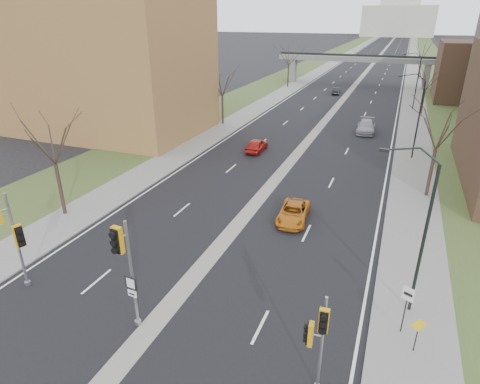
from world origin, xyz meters
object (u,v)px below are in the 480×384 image
Objects in this scene: signal_pole_right at (318,333)px; car_left_near at (257,145)px; signal_pole_median at (124,258)px; car_right_near at (293,213)px; speed_limit_sign at (407,302)px; car_left_far at (336,91)px; warning_sign at (418,330)px; signal_pole_left at (11,230)px; car_right_mid at (366,126)px.

signal_pole_right reaches higher than car_left_near.
car_right_near is (4.36, 13.96, -3.43)m from signal_pole_median.
speed_limit_sign is (12.20, 4.48, -2.15)m from signal_pole_median.
car_left_far is at bearing 93.45° from signal_pole_right.
signal_pole_median is 68.08m from car_left_far.
warning_sign is (3.84, 3.70, -1.72)m from signal_pole_right.
signal_pole_left reaches higher than car_left_far.
signal_pole_left is at bearing 80.91° from car_left_near.
signal_pole_median is at bearing 87.05° from car_left_far.
warning_sign is at bearing -84.26° from car_right_mid.
signal_pole_left is 20.26m from speed_limit_sign.
warning_sign is 0.41× the size of car_right_near.
car_right_near is at bearing 77.48° from signal_pole_median.
warning_sign is (20.34, 3.00, -2.43)m from signal_pole_left.
signal_pole_right reaches higher than car_right_near.
car_left_far is at bearing 91.24° from car_right_near.
car_right_mid is at bearing 103.05° from car_left_far.
signal_pole_right is 1.10× the size of car_left_near.
signal_pole_right is (16.50, -0.71, -0.71)m from signal_pole_left.
car_left_near is (-15.95, 24.17, -1.18)m from speed_limit_sign.
speed_limit_sign is 1.39× the size of warning_sign.
signal_pole_left is at bearing 166.03° from warning_sign.
car_right_mid is at bearing 76.46° from warning_sign.
speed_limit_sign reaches higher than car_right_mid.
signal_pole_median reaches higher than car_left_far.
signal_pole_median is at bearing -112.08° from car_right_near.
car_right_mid is (10.63, 12.76, 0.07)m from car_left_near.
car_right_near is (11.93, 13.55, -3.13)m from signal_pole_left.
car_right_mid is (6.87, 41.41, -3.27)m from signal_pole_median.
signal_pole_left is 1.27× the size of car_right_near.
signal_pole_right is 0.86× the size of car_right_mid.
signal_pole_right reaches higher than car_right_mid.
signal_pole_median reaches higher than speed_limit_sign.
signal_pole_right is at bearing -90.26° from car_right_mid.
speed_limit_sign is 12.37m from car_right_near.
signal_pole_right is at bearing 16.84° from signal_pole_left.
car_left_far is 0.70× the size of car_right_mid.
speed_limit_sign is 1.34m from warning_sign.
signal_pole_right is 69.08m from car_left_far.
signal_pole_left reaches higher than speed_limit_sign.
car_left_near is (-16.53, 25.24, -0.61)m from warning_sign.
signal_pole_median is 42.10m from car_right_mid.
car_left_far is (-13.50, 63.50, -1.27)m from speed_limit_sign.
car_left_near is 39.41m from car_left_far.
signal_pole_right is 31.69m from car_left_near.
signal_pole_median is at bearing -102.51° from car_right_mid.
car_left_far is at bearing 126.28° from speed_limit_sign.
signal_pole_right is 5.90m from speed_limit_sign.
signal_pole_right is 1.03× the size of car_right_near.
signal_pole_left reaches higher than car_right_mid.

